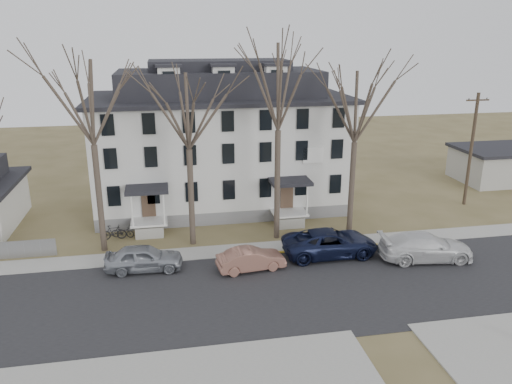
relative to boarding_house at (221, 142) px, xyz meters
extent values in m
plane|color=brown|center=(2.00, -17.95, -5.38)|extent=(120.00, 120.00, 0.00)
cube|color=#27272A|center=(2.00, -15.95, -5.38)|extent=(120.00, 10.00, 0.04)
cube|color=#A09F97|center=(2.00, -9.95, -5.38)|extent=(120.00, 2.00, 0.08)
cube|color=gold|center=(7.00, -10.85, -5.38)|extent=(14.00, 0.25, 0.06)
cube|color=slate|center=(0.00, 0.05, -4.88)|extent=(20.00, 10.00, 1.00)
cube|color=silver|center=(0.00, 0.05, -0.38)|extent=(20.00, 10.00, 8.00)
cube|color=black|center=(0.00, 0.05, 3.72)|extent=(20.80, 10.80, 0.30)
cube|color=black|center=(0.00, 0.05, 4.87)|extent=(16.00, 7.00, 2.00)
cube|color=black|center=(0.00, 0.05, 6.27)|extent=(11.00, 4.50, 0.80)
cube|color=white|center=(-6.00, -5.91, -4.38)|extent=(2.60, 2.00, 0.16)
cube|color=white|center=(4.50, -5.91, -4.38)|extent=(2.60, 2.00, 0.16)
cube|color=white|center=(6.50, -5.03, -0.18)|extent=(1.60, 0.08, 1.20)
cube|color=#A09F97|center=(28.00, 2.05, -3.88)|extent=(8.00, 6.00, 3.00)
cube|color=black|center=(28.00, 2.05, -2.18)|extent=(8.50, 6.50, 0.30)
cylinder|color=#473B31|center=(-9.00, -8.15, -1.74)|extent=(0.40, 0.40, 7.28)
cylinder|color=#473B31|center=(-3.00, -8.15, -2.00)|extent=(0.40, 0.40, 6.76)
cylinder|color=#473B31|center=(3.00, -8.15, -1.48)|extent=(0.40, 0.40, 7.80)
cylinder|color=#473B31|center=(8.50, -8.15, -2.00)|extent=(0.40, 0.40, 6.76)
cylinder|color=#3D3023|center=(20.50, -3.95, -0.63)|extent=(0.28, 0.28, 9.50)
cube|color=#3D3023|center=(20.50, -3.95, 3.52)|extent=(2.00, 0.12, 0.12)
imported|color=#9398A1|center=(-6.22, -11.78, -4.57)|extent=(4.83, 2.12, 1.62)
imported|color=#905E4F|center=(0.30, -12.92, -4.68)|extent=(4.38, 1.99, 1.39)
imported|color=#111732|center=(5.80, -11.77, -4.51)|extent=(6.29, 2.93, 1.74)
imported|color=silver|center=(11.67, -13.52, -4.51)|extent=(6.25, 3.16, 1.74)
imported|color=black|center=(-7.89, -6.23, -4.95)|extent=(1.73, 0.97, 0.86)
imported|color=black|center=(-8.50, -6.48, -4.84)|extent=(1.80, 0.57, 1.07)
camera|label=1|loc=(-4.50, -40.61, 8.74)|focal=35.00mm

